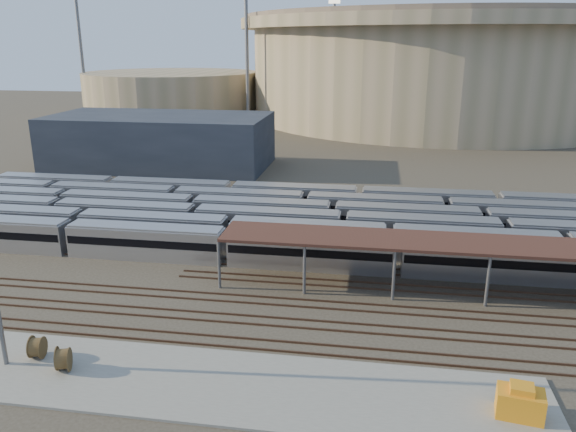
% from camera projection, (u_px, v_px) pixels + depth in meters
% --- Properties ---
extents(ground, '(420.00, 420.00, 0.00)m').
position_uv_depth(ground, '(296.00, 299.00, 54.11)').
color(ground, '#383026').
rests_on(ground, ground).
extents(apron, '(50.00, 9.00, 0.20)m').
position_uv_depth(apron, '(199.00, 383.00, 40.70)').
color(apron, gray).
rests_on(apron, ground).
extents(subway_trains, '(124.10, 23.90, 3.60)m').
position_uv_depth(subway_trains, '(352.00, 224.00, 70.34)').
color(subway_trains, '#B4B4B9').
rests_on(subway_trains, ground).
extents(inspection_shed, '(60.30, 6.00, 5.30)m').
position_uv_depth(inspection_shed, '(533.00, 249.00, 53.07)').
color(inspection_shed, slate).
rests_on(inspection_shed, ground).
extents(empty_tracks, '(170.00, 9.62, 0.18)m').
position_uv_depth(empty_tracks, '(288.00, 323.00, 49.37)').
color(empty_tracks, '#4C3323').
rests_on(empty_tracks, ground).
extents(stadium, '(124.00, 124.00, 32.50)m').
position_uv_depth(stadium, '(438.00, 64.00, 177.29)').
color(stadium, '#9D886A').
rests_on(stadium, ground).
extents(secondary_arena, '(56.00, 56.00, 14.00)m').
position_uv_depth(secondary_arena, '(172.00, 94.00, 183.51)').
color(secondary_arena, '#9D886A').
rests_on(secondary_arena, ground).
extents(service_building, '(42.00, 20.00, 10.00)m').
position_uv_depth(service_building, '(160.00, 141.00, 109.69)').
color(service_building, '#1E232D').
rests_on(service_building, ground).
extents(floodlight_0, '(4.00, 1.00, 38.40)m').
position_uv_depth(floodlight_0, '(247.00, 52.00, 156.05)').
color(floodlight_0, slate).
rests_on(floodlight_0, ground).
extents(floodlight_1, '(4.00, 1.00, 38.40)m').
position_uv_depth(floodlight_1, '(81.00, 51.00, 173.76)').
color(floodlight_1, slate).
rests_on(floodlight_1, ground).
extents(floodlight_3, '(4.00, 1.00, 38.40)m').
position_uv_depth(floodlight_3, '(333.00, 49.00, 200.14)').
color(floodlight_3, slate).
rests_on(floodlight_3, ground).
extents(cable_reel_west, '(1.26, 1.88, 1.74)m').
position_uv_depth(cable_reel_west, '(37.00, 347.00, 43.56)').
color(cable_reel_west, brown).
rests_on(cable_reel_west, apron).
extents(cable_reel_east, '(1.53, 2.03, 1.80)m').
position_uv_depth(cable_reel_east, '(63.00, 359.00, 41.90)').
color(cable_reel_east, brown).
rests_on(cable_reel_east, apron).
extents(yellow_equipment, '(3.22, 2.30, 1.85)m').
position_uv_depth(yellow_equipment, '(520.00, 404.00, 36.70)').
color(yellow_equipment, orange).
rests_on(yellow_equipment, apron).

